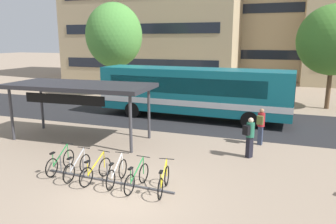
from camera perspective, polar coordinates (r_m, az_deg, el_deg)
The scene contains 17 objects.
ground at distance 10.89m, azimuth -7.40°, elevation -14.45°, with size 200.00×200.00×0.00m, color gray.
bus_lane_asphalt at distance 20.74m, azimuth 6.53°, elevation -1.29°, with size 80.00×7.20×0.01m, color #232326.
city_bus at distance 20.57m, azimuth 4.61°, elevation 3.67°, with size 12.11×2.99×3.20m.
bike_rack at distance 11.94m, azimuth -10.58°, elevation -11.56°, with size 5.11×0.30×0.70m.
parked_bicycle_green_0 at distance 13.14m, azimuth -18.38°, elevation -8.35°, with size 0.52×1.72×0.99m.
parked_bicycle_silver_1 at distance 12.44m, azimuth -15.66°, elevation -9.35°, with size 0.52×1.72×0.99m.
parked_bicycle_yellow_2 at distance 11.96m, azimuth -12.57°, elevation -10.09°, with size 0.52×1.72×0.99m.
parked_bicycle_white_3 at distance 11.63m, azimuth -8.97°, elevation -10.60°, with size 0.52×1.72×0.99m.
parked_bicycle_green_4 at distance 11.19m, azimuth -5.50°, elevation -11.46°, with size 0.52×1.72×0.99m.
parked_bicycle_yellow_5 at distance 10.91m, azimuth -0.77°, elevation -12.05°, with size 0.52×1.71×0.99m.
transit_shelter at distance 16.56m, azimuth -15.41°, elevation 4.19°, with size 7.35×3.37×2.83m.
commuter_black_pack_0 at distance 14.15m, azimuth 14.14°, elevation -3.90°, with size 0.54×0.60×1.75m.
commuter_olive_pack_1 at distance 16.02m, azimuth 15.99°, elevation -2.04°, with size 0.39×0.56×1.78m.
street_tree_0 at distance 26.12m, azimuth 27.10°, elevation 11.18°, with size 5.03×5.03×7.41m.
street_tree_1 at distance 30.04m, azimuth -9.45°, elevation 13.13°, with size 5.00×5.00×8.19m.
building_left_wing at distance 43.71m, azimuth -1.69°, elevation 18.68°, with size 21.17×13.37×19.27m.
building_centre_block at distance 46.94m, azimuth 16.25°, elevation 12.56°, with size 15.35×11.46×10.74m.
Camera 1 is at (4.52, -8.60, 4.91)m, focal length 34.69 mm.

